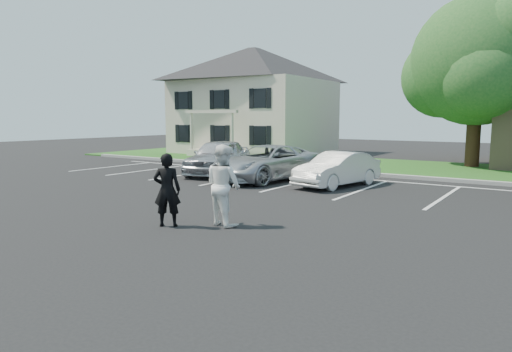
{
  "coord_description": "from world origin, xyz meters",
  "views": [
    {
      "loc": [
        5.94,
        -7.81,
        2.61
      ],
      "look_at": [
        0.0,
        1.0,
        1.25
      ],
      "focal_mm": 32.0,
      "sensor_mm": 36.0,
      "label": 1
    }
  ],
  "objects": [
    {
      "name": "tree",
      "position": [
        2.12,
        18.32,
        5.35
      ],
      "size": [
        7.8,
        7.2,
        8.8
      ],
      "color": "black",
      "rests_on": "ground"
    },
    {
      "name": "grass_strip",
      "position": [
        0.0,
        16.0,
        0.04
      ],
      "size": [
        44.0,
        8.0,
        0.08
      ],
      "primitive_type": "cube",
      "color": "#214516",
      "rests_on": "ground"
    },
    {
      "name": "car_silver_west",
      "position": [
        -7.27,
        8.66,
        0.81
      ],
      "size": [
        3.21,
        5.13,
        1.63
      ],
      "primitive_type": "imported",
      "rotation": [
        0.0,
        0.0,
        0.29
      ],
      "color": "#BBBAC0",
      "rests_on": "ground"
    },
    {
      "name": "house",
      "position": [
        -13.0,
        19.97,
        3.83
      ],
      "size": [
        10.3,
        9.22,
        7.6
      ],
      "color": "#C1B59E",
      "rests_on": "ground"
    },
    {
      "name": "ground_plane",
      "position": [
        0.0,
        0.0,
        0.0
      ],
      "size": [
        90.0,
        90.0,
        0.0
      ],
      "primitive_type": "plane",
      "color": "black",
      "rests_on": "ground"
    },
    {
      "name": "man_black_suit",
      "position": [
        -1.87,
        -0.05,
        0.89
      ],
      "size": [
        0.78,
        0.72,
        1.78
      ],
      "primitive_type": "imported",
      "rotation": [
        0.0,
        0.0,
        3.75
      ],
      "color": "black",
      "rests_on": "ground"
    },
    {
      "name": "man_white_shirt",
      "position": [
        -0.84,
        0.83,
        0.99
      ],
      "size": [
        1.11,
        0.96,
        1.98
      ],
      "primitive_type": "imported",
      "rotation": [
        0.0,
        0.0,
        2.9
      ],
      "color": "white",
      "rests_on": "ground"
    },
    {
      "name": "car_silver_minivan",
      "position": [
        -4.31,
        8.2,
        0.74
      ],
      "size": [
        3.22,
        5.61,
        1.47
      ],
      "primitive_type": "imported",
      "rotation": [
        0.0,
        0.0,
        -0.15
      ],
      "color": "#B2B4BA",
      "rests_on": "ground"
    },
    {
      "name": "curb",
      "position": [
        0.0,
        12.0,
        0.07
      ],
      "size": [
        40.0,
        0.3,
        0.15
      ],
      "primitive_type": "cube",
      "color": "gray",
      "rests_on": "ground"
    },
    {
      "name": "car_white_sedan",
      "position": [
        -1.16,
        8.3,
        0.65
      ],
      "size": [
        2.2,
        4.16,
        1.3
      ],
      "primitive_type": "imported",
      "rotation": [
        0.0,
        0.0,
        -0.22
      ],
      "color": "silver",
      "rests_on": "ground"
    },
    {
      "name": "stall_lines",
      "position": [
        1.4,
        8.95,
        0.01
      ],
      "size": [
        34.0,
        5.36,
        0.01
      ],
      "color": "silver",
      "rests_on": "ground"
    }
  ]
}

